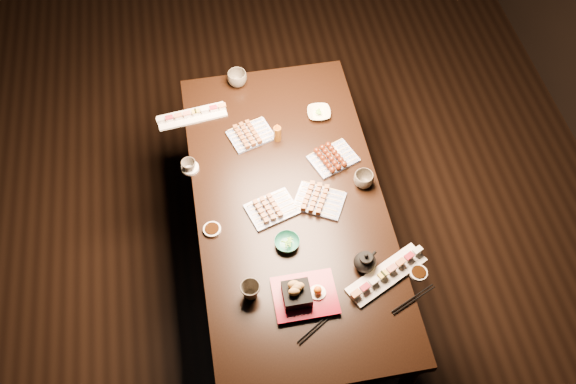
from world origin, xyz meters
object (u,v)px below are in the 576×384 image
object	(u,v)px
yakitori_plate_right	(319,199)
tempura_tray	(305,292)
sushi_platter_far	(192,114)
teacup_mid_right	(364,179)
condiment_bottle	(277,132)
teacup_far_left	(189,166)
teacup_near_left	(250,291)
teacup_far_right	(237,79)
yakitori_plate_left	(251,133)
teapot	(365,261)
edamame_bowl_cream	(319,113)
edamame_bowl_green	(287,243)
dining_table	(290,242)
sushi_platter_near	(387,273)
yakitori_plate_center	(272,207)

from	to	relation	value
yakitori_plate_right	tempura_tray	xyz separation A→B (m)	(-0.16, -0.48, 0.02)
sushi_platter_far	teacup_mid_right	world-z (taller)	teacup_mid_right
condiment_bottle	teacup_far_left	bearing A→B (deg)	-165.56
teacup_near_left	teacup_far_right	xyz separation A→B (m)	(0.11, 1.27, 0.00)
sushi_platter_far	yakitori_plate_left	world-z (taller)	yakitori_plate_left
sushi_platter_far	teapot	distance (m)	1.23
teacup_near_left	teapot	world-z (taller)	teapot
teacup_near_left	yakitori_plate_right	bearing A→B (deg)	47.20
teapot	yakitori_plate_left	bearing A→B (deg)	83.42
sushi_platter_far	edamame_bowl_cream	xyz separation A→B (m)	(0.66, -0.10, -0.01)
edamame_bowl_green	teacup_near_left	bearing A→B (deg)	-132.31
yakitori_plate_right	teacup_mid_right	distance (m)	0.24
condiment_bottle	tempura_tray	bearing A→B (deg)	-91.98
dining_table	teacup_far_left	distance (m)	0.67
sushi_platter_far	edamame_bowl_cream	bearing A→B (deg)	163.97
dining_table	teacup_far_right	bearing A→B (deg)	86.43
teacup_far_left	condiment_bottle	size ratio (longest dim) A/B	0.60
edamame_bowl_cream	sushi_platter_near	bearing A→B (deg)	-83.97
edamame_bowl_green	teacup_far_left	size ratio (longest dim) A/B	1.63
yakitori_plate_right	yakitori_plate_center	bearing A→B (deg)	-150.26
teacup_mid_right	teacup_far_right	distance (m)	0.93
teacup_near_left	edamame_bowl_green	bearing A→B (deg)	47.69
dining_table	teacup_mid_right	world-z (taller)	teacup_mid_right
teacup_far_right	teapot	xyz separation A→B (m)	(0.41, -1.22, 0.01)
sushi_platter_near	sushi_platter_far	bearing A→B (deg)	98.97
edamame_bowl_cream	teacup_mid_right	size ratio (longest dim) A/B	1.25
edamame_bowl_green	sushi_platter_near	bearing A→B (deg)	-29.74
edamame_bowl_green	sushi_platter_far	bearing A→B (deg)	112.74
teacup_far_right	sushi_platter_far	bearing A→B (deg)	-144.01
yakitori_plate_left	tempura_tray	world-z (taller)	tempura_tray
yakitori_plate_center	sushi_platter_far	bearing A→B (deg)	98.43
sushi_platter_far	teapot	world-z (taller)	teapot
sushi_platter_near	teacup_near_left	xyz separation A→B (m)	(-0.61, 0.01, 0.02)
condiment_bottle	teapot	bearing A→B (deg)	-71.85
sushi_platter_near	tempura_tray	distance (m)	0.38
yakitori_plate_right	teacup_far_left	xyz separation A→B (m)	(-0.59, 0.30, 0.00)
yakitori_plate_center	dining_table	bearing A→B (deg)	-1.60
edamame_bowl_green	teacup_far_right	size ratio (longest dim) A/B	1.09
yakitori_plate_left	teacup_near_left	size ratio (longest dim) A/B	2.47
teacup_near_left	condiment_bottle	bearing A→B (deg)	72.78
dining_table	edamame_bowl_green	world-z (taller)	edamame_bowl_green
sushi_platter_near	edamame_bowl_green	xyz separation A→B (m)	(-0.41, 0.23, -0.01)
yakitori_plate_center	yakitori_plate_left	world-z (taller)	yakitori_plate_center
edamame_bowl_cream	teapot	xyz separation A→B (m)	(0.02, -0.92, 0.04)
teacup_far_left	yakitori_plate_center	bearing A→B (deg)	-40.10
tempura_tray	teacup_far_left	size ratio (longest dim) A/B	3.86
dining_table	teapot	xyz separation A→B (m)	(0.27, -0.40, 0.43)
yakitori_plate_left	teapot	world-z (taller)	teapot
condiment_bottle	yakitori_plate_right	bearing A→B (deg)	-72.50
sushi_platter_far	teacup_near_left	distance (m)	1.08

